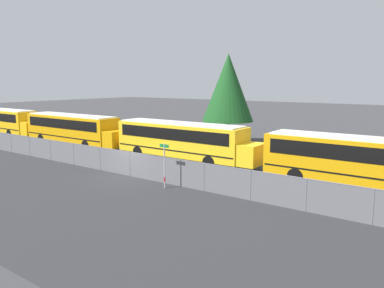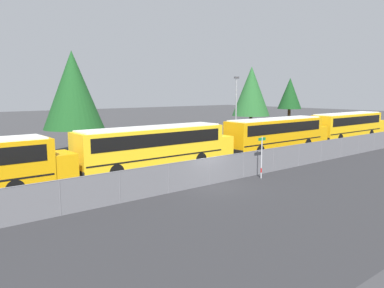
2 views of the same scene
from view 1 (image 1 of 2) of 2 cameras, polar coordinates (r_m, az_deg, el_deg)
The scene contains 9 objects.
ground_plane at distance 26.65m, azimuth -9.38°, elevation -4.84°, with size 200.00×200.00×0.00m, color #38383A.
road_strip at distance 22.98m, azimuth -20.11°, elevation -7.62°, with size 114.89×12.00×0.01m.
fence at distance 26.44m, azimuth -9.44°, elevation -2.97°, with size 80.96×0.07×1.74m.
school_bus_0 at distance 51.65m, azimuth -26.80°, elevation 3.34°, with size 13.27×2.53×3.22m.
school_bus_1 at distance 40.04m, azimuth -17.66°, elevation 2.42°, with size 13.27×2.53×3.22m.
school_bus_2 at distance 30.67m, azimuth -1.45°, elevation 0.84°, with size 13.27×2.53×3.22m.
school_bus_3 at distance 24.78m, azimuth 25.11°, elevation -2.13°, with size 13.27×2.53×3.22m.
street_sign at distance 23.11m, azimuth -4.21°, elevation -3.14°, with size 0.70×0.09×2.81m.
tree_1 at distance 40.29m, azimuth 5.52°, elevation 8.52°, with size 5.48×5.48×9.47m.
Camera 1 is at (18.38, -18.16, 6.52)m, focal length 35.00 mm.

